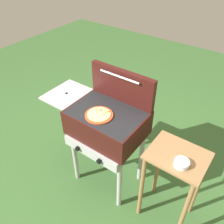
% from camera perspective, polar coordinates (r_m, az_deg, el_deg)
% --- Properties ---
extents(ground_plane, '(8.00, 8.00, 0.00)m').
position_cam_1_polar(ground_plane, '(2.65, -0.90, -15.43)').
color(ground_plane, '#38602D').
extents(grill, '(0.96, 0.53, 0.90)m').
position_cam_1_polar(grill, '(2.10, -1.48, -2.95)').
color(grill, '#38110F').
rests_on(grill, ground_plane).
extents(grill_lid_open, '(0.63, 0.08, 0.30)m').
position_cam_1_polar(grill_lid_open, '(2.06, 2.41, 6.37)').
color(grill_lid_open, '#38110F').
rests_on(grill_lid_open, grill).
extents(pizza_cheese, '(0.24, 0.24, 0.04)m').
position_cam_1_polar(pizza_cheese, '(1.96, -3.10, -0.64)').
color(pizza_cheese, '#C64723').
rests_on(pizza_cheese, grill).
extents(prep_table, '(0.44, 0.36, 0.80)m').
position_cam_1_polar(prep_table, '(2.03, 14.51, -14.34)').
color(prep_table, olive).
rests_on(prep_table, ground_plane).
extents(topping_bowl_near, '(0.11, 0.11, 0.04)m').
position_cam_1_polar(topping_bowl_near, '(1.78, 16.41, -11.81)').
color(topping_bowl_near, silver).
rests_on(topping_bowl_near, prep_table).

